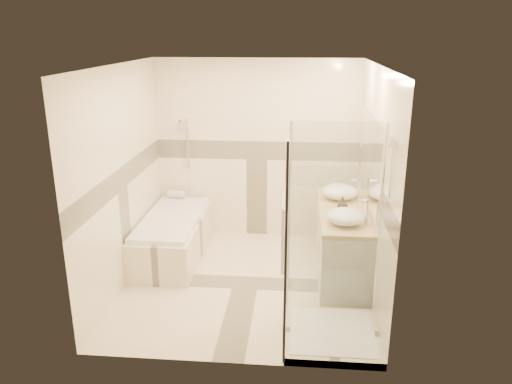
# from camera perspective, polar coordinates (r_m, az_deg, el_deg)

# --- Properties ---
(room) EXTENTS (2.82, 3.02, 2.52)m
(room) POSITION_cam_1_polar(r_m,az_deg,el_deg) (5.51, -0.68, 1.31)
(room) COLOR beige
(room) RESTS_ON ground
(bathtub) EXTENTS (0.75, 1.70, 0.56)m
(bathtub) POSITION_cam_1_polar(r_m,az_deg,el_deg) (6.61, -9.48, -4.80)
(bathtub) COLOR beige
(bathtub) RESTS_ON ground
(vanity) EXTENTS (0.58, 1.62, 0.85)m
(vanity) POSITION_cam_1_polar(r_m,az_deg,el_deg) (6.07, 9.78, -5.73)
(vanity) COLOR white
(vanity) RESTS_ON ground
(shower_enclosure) EXTENTS (0.96, 0.93, 2.04)m
(shower_enclosure) POSITION_cam_1_polar(r_m,az_deg,el_deg) (4.87, 7.47, -10.80)
(shower_enclosure) COLOR beige
(shower_enclosure) RESTS_ON ground
(vessel_sink_near) EXTENTS (0.44, 0.44, 0.18)m
(vessel_sink_near) POSITION_cam_1_polar(r_m,az_deg,el_deg) (6.26, 9.57, 0.04)
(vessel_sink_near) COLOR white
(vessel_sink_near) RESTS_ON vanity
(vessel_sink_far) EXTENTS (0.41, 0.41, 0.16)m
(vessel_sink_far) POSITION_cam_1_polar(r_m,az_deg,el_deg) (5.46, 10.20, -2.77)
(vessel_sink_far) COLOR white
(vessel_sink_far) RESTS_ON vanity
(faucet_near) EXTENTS (0.11, 0.03, 0.26)m
(faucet_near) POSITION_cam_1_polar(r_m,az_deg,el_deg) (6.26, 11.57, 0.52)
(faucet_near) COLOR silver
(faucet_near) RESTS_ON vanity
(faucet_far) EXTENTS (0.12, 0.03, 0.29)m
(faucet_far) POSITION_cam_1_polar(r_m,az_deg,el_deg) (5.45, 12.51, -1.99)
(faucet_far) COLOR silver
(faucet_far) RESTS_ON vanity
(amenity_bottle_a) EXTENTS (0.08, 0.08, 0.14)m
(amenity_bottle_a) POSITION_cam_1_polar(r_m,az_deg,el_deg) (5.94, 9.80, -1.14)
(amenity_bottle_a) COLOR black
(amenity_bottle_a) RESTS_ON vanity
(amenity_bottle_b) EXTENTS (0.15, 0.15, 0.16)m
(amenity_bottle_b) POSITION_cam_1_polar(r_m,az_deg,el_deg) (5.83, 9.88, -1.41)
(amenity_bottle_b) COLOR black
(amenity_bottle_b) RESTS_ON vanity
(folded_towels) EXTENTS (0.15, 0.23, 0.07)m
(folded_towels) POSITION_cam_1_polar(r_m,az_deg,el_deg) (6.58, 9.35, 0.46)
(folded_towels) COLOR silver
(folded_towels) RESTS_ON vanity
(rolled_towel) EXTENTS (0.24, 0.11, 0.11)m
(rolled_towel) POSITION_cam_1_polar(r_m,az_deg,el_deg) (7.20, -9.08, -0.25)
(rolled_towel) COLOR silver
(rolled_towel) RESTS_ON bathtub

